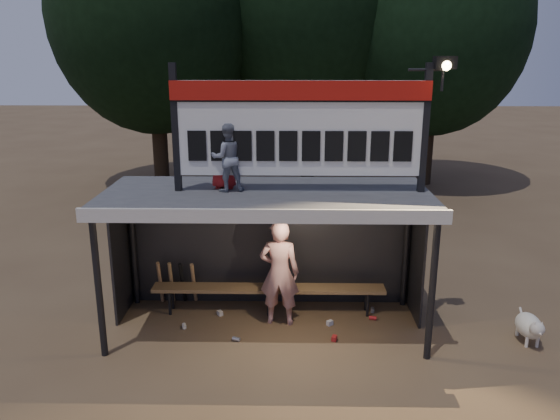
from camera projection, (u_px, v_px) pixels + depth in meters
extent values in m
plane|color=#503C28|center=(267.00, 327.00, 8.99)|extent=(80.00, 80.00, 0.00)
imported|color=silver|center=(279.00, 273.00, 8.91)|extent=(0.69, 0.49, 1.80)
imported|color=gray|center=(227.00, 157.00, 8.21)|extent=(0.59, 0.51, 1.04)
imported|color=#A4191A|center=(224.00, 156.00, 8.38)|extent=(0.52, 0.36, 1.01)
cube|color=#3F3F42|center=(267.00, 195.00, 8.37)|extent=(5.00, 2.00, 0.12)
cube|color=silver|center=(263.00, 216.00, 7.40)|extent=(5.10, 0.06, 0.20)
cylinder|color=black|center=(98.00, 287.00, 7.86)|extent=(0.10, 0.10, 2.20)
cylinder|color=black|center=(432.00, 290.00, 7.78)|extent=(0.10, 0.10, 2.20)
cylinder|color=black|center=(133.00, 245.00, 9.59)|extent=(0.10, 0.10, 2.20)
cylinder|color=black|center=(406.00, 247.00, 9.51)|extent=(0.10, 0.10, 2.20)
cube|color=black|center=(269.00, 244.00, 9.65)|extent=(5.00, 0.04, 2.20)
cube|color=black|center=(121.00, 253.00, 9.21)|extent=(0.04, 1.00, 2.20)
cube|color=black|center=(417.00, 255.00, 9.12)|extent=(0.04, 1.00, 2.20)
cylinder|color=black|center=(269.00, 186.00, 9.36)|extent=(5.00, 0.06, 0.06)
cube|color=black|center=(176.00, 128.00, 8.11)|extent=(0.10, 0.10, 1.90)
cube|color=black|center=(425.00, 129.00, 8.05)|extent=(0.10, 0.10, 1.90)
cube|color=white|center=(300.00, 129.00, 8.08)|extent=(3.80, 0.08, 1.40)
cube|color=#B3140C|center=(300.00, 90.00, 7.88)|extent=(3.80, 0.04, 0.28)
cube|color=black|center=(300.00, 101.00, 7.91)|extent=(3.80, 0.02, 0.03)
cube|color=black|center=(197.00, 146.00, 8.13)|extent=(0.27, 0.03, 0.45)
cube|color=black|center=(220.00, 146.00, 8.12)|extent=(0.27, 0.03, 0.45)
cube|color=black|center=(243.00, 146.00, 8.12)|extent=(0.27, 0.03, 0.45)
cube|color=black|center=(265.00, 146.00, 8.11)|extent=(0.27, 0.03, 0.45)
cube|color=black|center=(288.00, 146.00, 8.10)|extent=(0.27, 0.03, 0.45)
cube|color=black|center=(311.00, 146.00, 8.10)|extent=(0.27, 0.03, 0.45)
cube|color=black|center=(334.00, 146.00, 8.09)|extent=(0.27, 0.03, 0.45)
cube|color=black|center=(357.00, 146.00, 8.09)|extent=(0.27, 0.03, 0.45)
cube|color=black|center=(380.00, 146.00, 8.08)|extent=(0.27, 0.03, 0.45)
cube|color=black|center=(403.00, 146.00, 8.07)|extent=(0.27, 0.03, 0.45)
cylinder|color=black|center=(426.00, 70.00, 7.81)|extent=(0.50, 0.04, 0.04)
cylinder|color=black|center=(442.00, 80.00, 7.85)|extent=(0.04, 0.04, 0.30)
cube|color=black|center=(445.00, 63.00, 7.73)|extent=(0.30, 0.22, 0.18)
sphere|color=#FFD88C|center=(446.00, 66.00, 7.66)|extent=(0.14, 0.14, 0.14)
cube|color=brown|center=(269.00, 288.00, 9.40)|extent=(4.00, 0.35, 0.06)
cylinder|color=black|center=(170.00, 303.00, 9.37)|extent=(0.05, 0.05, 0.45)
cylinder|color=black|center=(173.00, 297.00, 9.60)|extent=(0.05, 0.05, 0.45)
cylinder|color=black|center=(268.00, 303.00, 9.34)|extent=(0.05, 0.05, 0.45)
cylinder|color=black|center=(269.00, 297.00, 9.57)|extent=(0.05, 0.05, 0.45)
cylinder|color=black|center=(368.00, 304.00, 9.31)|extent=(0.05, 0.05, 0.45)
cylinder|color=black|center=(366.00, 298.00, 9.54)|extent=(0.05, 0.05, 0.45)
cylinder|color=black|center=(159.00, 131.00, 18.16)|extent=(0.50, 0.50, 3.74)
ellipsoid|color=black|center=(152.00, 15.00, 17.15)|extent=(6.46, 6.46, 7.48)
cylinder|color=black|center=(308.00, 119.00, 19.45)|extent=(0.50, 0.50, 4.18)
cylinder|color=black|center=(427.00, 133.00, 18.51)|extent=(0.50, 0.50, 3.52)
ellipsoid|color=black|center=(435.00, 26.00, 17.56)|extent=(6.08, 6.08, 7.04)
ellipsoid|color=silver|center=(529.00, 326.00, 8.48)|extent=(0.36, 0.58, 0.36)
sphere|color=beige|center=(537.00, 329.00, 8.19)|extent=(0.22, 0.22, 0.22)
cone|color=beige|center=(540.00, 334.00, 8.10)|extent=(0.10, 0.10, 0.10)
cone|color=beige|center=(535.00, 324.00, 8.14)|extent=(0.06, 0.06, 0.07)
cone|color=beige|center=(542.00, 324.00, 8.14)|extent=(0.06, 0.06, 0.07)
cylinder|color=white|center=(527.00, 342.00, 8.36)|extent=(0.05, 0.05, 0.18)
cylinder|color=beige|center=(537.00, 342.00, 8.36)|extent=(0.05, 0.05, 0.18)
cylinder|color=silver|center=(517.00, 330.00, 8.71)|extent=(0.05, 0.05, 0.18)
cylinder|color=white|center=(527.00, 330.00, 8.71)|extent=(0.05, 0.05, 0.18)
cylinder|color=beige|center=(521.00, 313.00, 8.75)|extent=(0.04, 0.16, 0.14)
cylinder|color=#966B46|center=(160.00, 282.00, 9.69)|extent=(0.07, 0.27, 0.84)
cylinder|color=olive|center=(171.00, 282.00, 9.69)|extent=(0.08, 0.30, 0.83)
cylinder|color=black|center=(183.00, 282.00, 9.69)|extent=(0.08, 0.33, 0.83)
cylinder|color=#9B7348|center=(194.00, 283.00, 9.68)|extent=(0.07, 0.35, 0.82)
cube|color=red|center=(334.00, 338.00, 8.56)|extent=(0.10, 0.12, 0.08)
cylinder|color=#BCBCC2|center=(236.00, 339.00, 8.55)|extent=(0.14, 0.11, 0.07)
cube|color=beige|center=(220.00, 313.00, 9.39)|extent=(0.11, 0.12, 0.08)
cylinder|color=red|center=(373.00, 318.00, 9.23)|extent=(0.13, 0.09, 0.07)
cube|color=silver|center=(330.00, 323.00, 9.05)|extent=(0.12, 0.12, 0.08)
cylinder|color=beige|center=(184.00, 326.00, 8.96)|extent=(0.10, 0.13, 0.07)
cube|color=#AC241D|center=(270.00, 307.00, 9.62)|extent=(0.10, 0.12, 0.08)
cylinder|color=#B5B5BA|center=(372.00, 310.00, 9.52)|extent=(0.08, 0.13, 0.07)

